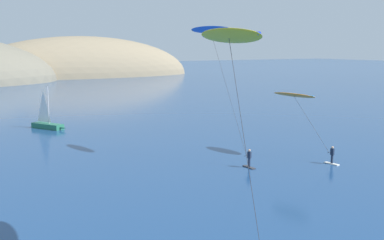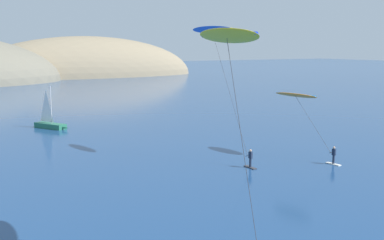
% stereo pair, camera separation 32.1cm
% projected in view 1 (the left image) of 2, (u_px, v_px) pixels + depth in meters
% --- Properties ---
extents(sailboat_near, '(3.61, 5.70, 5.70)m').
position_uv_depth(sailboat_near, '(49.00, 124.00, 64.20)').
color(sailboat_near, '#23664C').
rests_on(sailboat_near, ground).
extents(kitesurfer_blue, '(2.07, 8.69, 12.91)m').
position_uv_depth(kitesurfer_blue, '(214.00, 42.00, 45.55)').
color(kitesurfer_blue, '#2D2D33').
rests_on(kitesurfer_blue, ground).
extents(kitesurfer_orange, '(2.08, 8.05, 6.46)m').
position_uv_depth(kitesurfer_orange, '(297.00, 100.00, 47.57)').
color(kitesurfer_orange, silver).
rests_on(kitesurfer_orange, ground).
extents(kitesurfer_yellow, '(1.63, 7.15, 11.86)m').
position_uv_depth(kitesurfer_yellow, '(232.00, 58.00, 22.09)').
color(kitesurfer_yellow, silver).
rests_on(kitesurfer_yellow, ground).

